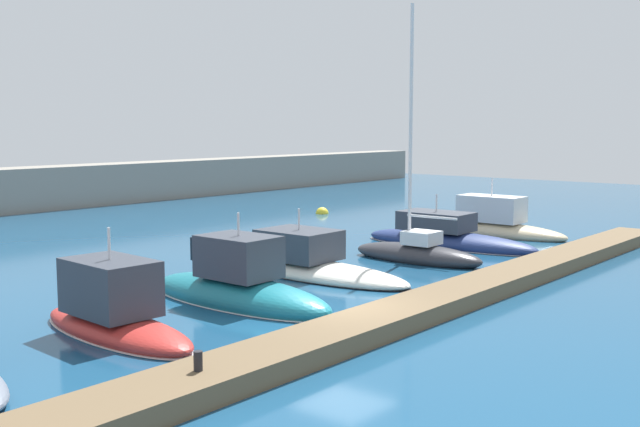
# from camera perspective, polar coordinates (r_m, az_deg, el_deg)

# --- Properties ---
(ground_plane) EXTENTS (120.00, 120.00, 0.00)m
(ground_plane) POSITION_cam_1_polar(r_m,az_deg,el_deg) (22.97, 1.79, -8.20)
(ground_plane) COLOR navy
(dock_pier) EXTENTS (45.93, 1.89, 0.55)m
(dock_pier) POSITION_cam_1_polar(r_m,az_deg,el_deg) (22.15, 4.47, -8.05)
(dock_pier) COLOR brown
(dock_pier) RESTS_ON ground_plane
(motorboat_red_fourth) EXTENTS (2.42, 6.73, 3.28)m
(motorboat_red_fourth) POSITION_cam_1_polar(r_m,az_deg,el_deg) (22.39, -15.18, -7.13)
(motorboat_red_fourth) COLOR #B72D28
(motorboat_red_fourth) RESTS_ON ground_plane
(motorboat_teal_fifth) EXTENTS (2.57, 7.83, 3.47)m
(motorboat_teal_fifth) POSITION_cam_1_polar(r_m,az_deg,el_deg) (25.53, -6.14, -5.60)
(motorboat_teal_fifth) COLOR #19707F
(motorboat_teal_fifth) RESTS_ON ground_plane
(motorboat_ivory_sixth) EXTENTS (2.74, 9.16, 2.90)m
(motorboat_ivory_sixth) POSITION_cam_1_polar(r_m,az_deg,el_deg) (30.11, -0.90, -3.84)
(motorboat_ivory_sixth) COLOR silver
(motorboat_ivory_sixth) RESTS_ON ground_plane
(sailboat_charcoal_seventh) EXTENTS (1.95, 6.23, 11.20)m
(sailboat_charcoal_seventh) POSITION_cam_1_polar(r_m,az_deg,el_deg) (33.27, 7.29, -2.84)
(sailboat_charcoal_seventh) COLOR #2D2D33
(sailboat_charcoal_seventh) RESTS_ON ground_plane
(motorboat_navy_eighth) EXTENTS (2.57, 9.24, 2.84)m
(motorboat_navy_eighth) POSITION_cam_1_polar(r_m,az_deg,el_deg) (37.63, 9.40, -1.81)
(motorboat_navy_eighth) COLOR navy
(motorboat_navy_eighth) RESTS_ON ground_plane
(motorboat_sand_ninth) EXTENTS (2.48, 8.65, 3.43)m
(motorboat_sand_ninth) POSITION_cam_1_polar(r_m,az_deg,el_deg) (42.06, 12.59, -0.82)
(motorboat_sand_ninth) COLOR beige
(motorboat_sand_ninth) RESTS_ON ground_plane
(mooring_buoy_yellow) EXTENTS (0.86, 0.86, 0.86)m
(mooring_buoy_yellow) POSITION_cam_1_polar(r_m,az_deg,el_deg) (50.61, 0.16, -0.01)
(mooring_buoy_yellow) COLOR yellow
(mooring_buoy_yellow) RESTS_ON ground_plane
(dock_bollard) EXTENTS (0.20, 0.20, 0.44)m
(dock_bollard) POSITION_cam_1_polar(r_m,az_deg,el_deg) (17.12, -9.10, -10.83)
(dock_bollard) COLOR black
(dock_bollard) RESTS_ON dock_pier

